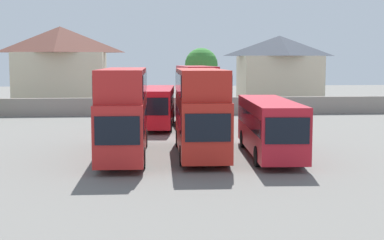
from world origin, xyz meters
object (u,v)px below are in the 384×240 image
(bus_3, at_px, (269,124))
(bus_5, at_px, (196,93))
(bus_2, at_px, (200,107))
(bus_4, at_px, (158,105))
(tree_behind_wall, at_px, (201,65))
(house_terrace_centre, at_px, (279,70))
(house_terrace_left, at_px, (61,67))
(bus_1, at_px, (124,107))

(bus_3, xyz_separation_m, bus_5, (-2.86, 14.73, 0.99))
(bus_2, xyz_separation_m, bus_4, (-2.07, 13.97, -0.97))
(bus_3, distance_m, tree_behind_wall, 27.20)
(bus_3, bearing_deg, tree_behind_wall, -174.09)
(bus_4, bearing_deg, bus_2, 13.31)
(bus_5, distance_m, tree_behind_wall, 12.58)
(bus_3, xyz_separation_m, house_terrace_centre, (9.16, 34.27, 2.47))
(bus_3, bearing_deg, house_terrace_left, -150.16)
(bus_5, bearing_deg, bus_2, -6.26)
(bus_1, distance_m, bus_3, 8.51)
(bus_1, height_order, bus_3, bus_1)
(bus_3, bearing_deg, bus_2, -95.85)
(bus_3, bearing_deg, bus_4, -153.93)
(bus_5, bearing_deg, bus_4, -89.95)
(bus_3, height_order, bus_4, bus_4)
(bus_5, relative_size, tree_behind_wall, 1.49)
(house_terrace_left, xyz_separation_m, house_terrace_centre, (25.99, 0.16, -0.49))
(bus_5, bearing_deg, house_terrace_centre, 146.73)
(bus_1, relative_size, house_terrace_centre, 1.19)
(bus_1, height_order, house_terrace_centre, house_terrace_centre)
(bus_1, distance_m, house_terrace_centre, 37.88)
(bus_2, distance_m, house_terrace_left, 35.88)
(bus_1, distance_m, bus_5, 15.05)
(bus_1, xyz_separation_m, house_terrace_centre, (17.58, 33.52, 1.48))
(bus_4, height_order, house_terrace_left, house_terrace_left)
(bus_2, distance_m, bus_3, 4.16)
(bus_2, relative_size, tree_behind_wall, 1.51)
(house_terrace_left, bearing_deg, bus_3, -63.74)
(bus_1, xyz_separation_m, tree_behind_wall, (7.31, 26.25, 2.17))
(bus_2, distance_m, tree_behind_wall, 26.58)
(bus_2, height_order, tree_behind_wall, tree_behind_wall)
(bus_2, relative_size, house_terrace_left, 0.98)
(bus_5, relative_size, house_terrace_left, 0.96)
(bus_3, relative_size, house_terrace_left, 0.99)
(bus_4, xyz_separation_m, house_terrace_left, (-10.77, 19.47, 2.96))
(house_terrace_centre, bearing_deg, bus_2, -111.38)
(bus_1, xyz_separation_m, bus_3, (8.42, -0.75, -0.99))
(bus_1, relative_size, bus_2, 1.12)
(bus_2, xyz_separation_m, tree_behind_wall, (2.89, 26.34, 2.19))
(bus_4, xyz_separation_m, bus_5, (3.20, 0.10, 0.98))
(house_terrace_left, distance_m, house_terrace_centre, 25.99)
(house_terrace_centre, relative_size, tree_behind_wall, 1.43)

